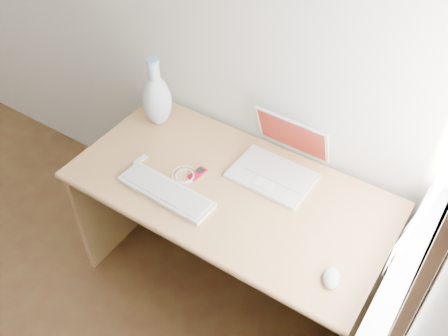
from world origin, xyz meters
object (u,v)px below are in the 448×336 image
Objects in this scene: external_keyboard at (166,192)px; vase at (157,98)px; laptop at (278,162)px; desk at (239,208)px.

external_keyboard is 1.24× the size of vase.
vase reaches higher than external_keyboard.
laptop is 0.49m from external_keyboard.
external_keyboard is at bearing -128.69° from desk.
desk is 0.30m from laptop.
desk is 3.90× the size of laptop.
external_keyboard is at bearing -48.04° from vase.
desk is 0.63m from vase.
laptop is at bearing 1.52° from vase.
desk is 0.39m from external_keyboard.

